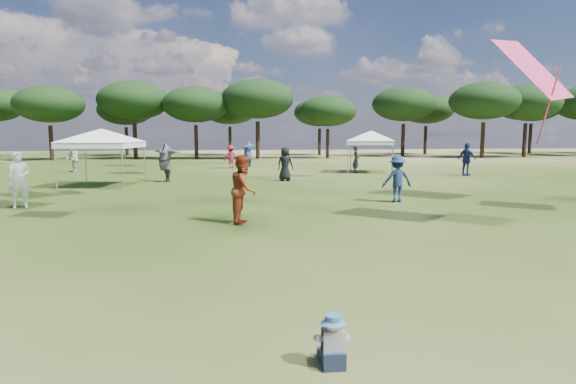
% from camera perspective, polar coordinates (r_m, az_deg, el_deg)
% --- Properties ---
extents(tree_line, '(108.78, 17.63, 7.77)m').
position_cam_1_polar(tree_line, '(49.71, -4.95, 10.39)').
color(tree_line, black).
rests_on(tree_line, ground).
extents(tent_left, '(6.08, 6.08, 2.90)m').
position_cam_1_polar(tent_left, '(23.31, -21.25, 6.70)').
color(tent_left, gray).
rests_on(tent_left, ground).
extents(tent_right, '(5.36, 5.36, 2.87)m').
position_cam_1_polar(tent_right, '(30.22, 9.84, 6.94)').
color(tent_right, gray).
rests_on(tent_right, ground).
extents(toddler, '(0.36, 0.41, 0.55)m').
position_cam_1_polar(toddler, '(5.14, 5.31, -17.38)').
color(toddler, '#151D30').
rests_on(toddler, ground).
extents(festival_crowd, '(29.42, 24.05, 1.92)m').
position_cam_1_polar(festival_crowd, '(25.77, -11.93, 3.48)').
color(festival_crowd, maroon).
rests_on(festival_crowd, ground).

